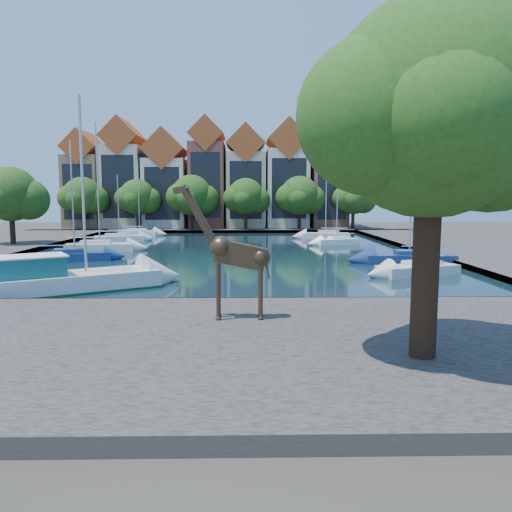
{
  "coord_description": "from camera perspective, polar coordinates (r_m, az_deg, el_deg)",
  "views": [
    {
      "loc": [
        2.12,
        -23.73,
        5.38
      ],
      "look_at": [
        2.53,
        -2.0,
        2.76
      ],
      "focal_mm": 35.0,
      "sensor_mm": 36.0,
      "label": 1
    }
  ],
  "objects": [
    {
      "name": "near_quay",
      "position": [
        17.62,
        -8.07,
        -10.13
      ],
      "size": [
        50.0,
        14.0,
        0.5
      ],
      "primitive_type": "cube",
      "color": "#514A46",
      "rests_on": "ground"
    },
    {
      "name": "motorsailer",
      "position": [
        29.51,
        -21.76,
        -2.34
      ],
      "size": [
        10.36,
        7.79,
        10.79
      ],
      "color": "silver",
      "rests_on": "water_basin"
    },
    {
      "name": "side_tree_left_far",
      "position": [
        57.02,
        -26.16,
        6.18
      ],
      "size": [
        7.28,
        5.6,
        7.88
      ],
      "color": "#332114",
      "rests_on": "left_quay"
    },
    {
      "name": "right_quay",
      "position": [
        53.18,
        24.41,
        0.72
      ],
      "size": [
        14.0,
        52.0,
        0.5
      ],
      "primitive_type": "cube",
      "color": "#514A46",
      "rests_on": "ground"
    },
    {
      "name": "plane_tree",
      "position": [
        15.88,
        19.86,
        14.76
      ],
      "size": [
        8.32,
        6.4,
        10.62
      ],
      "color": "#332114",
      "rests_on": "near_quay"
    },
    {
      "name": "sailboat_right_d",
      "position": [
        63.0,
        7.95,
        2.49
      ],
      "size": [
        6.01,
        2.58,
        9.26
      ],
      "color": "silver",
      "rests_on": "water_basin"
    },
    {
      "name": "townhouse_center",
      "position": [
        80.0,
        -5.54,
        8.98
      ],
      "size": [
        5.44,
        9.18,
        16.93
      ],
      "color": "brown",
      "rests_on": "far_quay"
    },
    {
      "name": "sailboat_right_b",
      "position": [
        41.27,
        17.11,
        -0.03
      ],
      "size": [
        6.98,
        2.69,
        10.91
      ],
      "color": "navy",
      "rests_on": "water_basin"
    },
    {
      "name": "far_quay",
      "position": [
        79.92,
        -2.61,
        3.19
      ],
      "size": [
        60.0,
        16.0,
        0.5
      ],
      "primitive_type": "cube",
      "color": "#514A46",
      "rests_on": "ground"
    },
    {
      "name": "ground",
      "position": [
        24.42,
        -6.07,
        -5.9
      ],
      "size": [
        160.0,
        160.0,
        0.0
      ],
      "primitive_type": "plane",
      "color": "#38332B",
      "rests_on": "ground"
    },
    {
      "name": "far_tree_east",
      "position": [
        74.65,
        5.09,
        6.74
      ],
      "size": [
        7.54,
        5.8,
        7.84
      ],
      "color": "#332114",
      "rests_on": "far_quay"
    },
    {
      "name": "far_tree_west",
      "position": [
        75.93,
        -13.35,
        6.46
      ],
      "size": [
        6.76,
        5.2,
        7.36
      ],
      "color": "#332114",
      "rests_on": "far_quay"
    },
    {
      "name": "sailboat_left_c",
      "position": [
        50.31,
        -17.41,
        1.19
      ],
      "size": [
        6.6,
        3.26,
        12.2
      ],
      "color": "silver",
      "rests_on": "water_basin"
    },
    {
      "name": "far_tree_far_west",
      "position": [
        78.01,
        -19.14,
        6.35
      ],
      "size": [
        7.28,
        5.6,
        7.68
      ],
      "color": "#332114",
      "rests_on": "far_quay"
    },
    {
      "name": "far_tree_mid_west",
      "position": [
        74.65,
        -7.29,
        6.75
      ],
      "size": [
        7.8,
        6.0,
        8.0
      ],
      "color": "#332114",
      "rests_on": "far_quay"
    },
    {
      "name": "townhouse_west_end",
      "position": [
        83.6,
        -18.75,
        7.87
      ],
      "size": [
        5.44,
        9.18,
        14.93
      ],
      "color": "#816046",
      "rests_on": "far_quay"
    },
    {
      "name": "townhouse_east_end",
      "position": [
        80.77,
        8.17,
        8.03
      ],
      "size": [
        5.44,
        9.18,
        14.43
      ],
      "color": "brown",
      "rests_on": "far_quay"
    },
    {
      "name": "townhouse_east_inner",
      "position": [
        79.75,
        -1.18,
        8.56
      ],
      "size": [
        5.94,
        9.18,
        15.79
      ],
      "color": "tan",
      "rests_on": "far_quay"
    },
    {
      "name": "sailboat_left_d",
      "position": [
        60.64,
        -15.36,
        2.09
      ],
      "size": [
        5.97,
        3.32,
        7.75
      ],
      "color": "silver",
      "rests_on": "water_basin"
    },
    {
      "name": "sailboat_right_a",
      "position": [
        35.32,
        18.01,
        -1.22
      ],
      "size": [
        5.91,
        3.73,
        10.59
      ],
      "color": "beige",
      "rests_on": "water_basin"
    },
    {
      "name": "water_basin",
      "position": [
        48.07,
        -3.6,
        0.48
      ],
      "size": [
        38.0,
        50.0,
        0.08
      ],
      "primitive_type": "cube",
      "color": "black",
      "rests_on": "ground"
    },
    {
      "name": "far_tree_mid_east",
      "position": [
        74.22,
        -1.11,
        6.68
      ],
      "size": [
        7.02,
        5.4,
        7.52
      ],
      "color": "#332114",
      "rests_on": "far_quay"
    },
    {
      "name": "townhouse_east_mid",
      "position": [
        80.02,
        3.53,
        8.81
      ],
      "size": [
        6.43,
        9.18,
        16.65
      ],
      "color": "beige",
      "rests_on": "far_quay"
    },
    {
      "name": "townhouse_west_inner",
      "position": [
        80.73,
        -10.18,
        8.16
      ],
      "size": [
        6.43,
        9.18,
        15.15
      ],
      "color": "beige",
      "rests_on": "far_quay"
    },
    {
      "name": "sailboat_right_c",
      "position": [
        55.42,
        9.19,
        1.8
      ],
      "size": [
        5.19,
        3.34,
        7.72
      ],
      "color": "white",
      "rests_on": "water_basin"
    },
    {
      "name": "giraffe_statue",
      "position": [
        19.71,
        -2.61,
        0.22
      ],
      "size": [
        3.7,
        0.66,
        5.3
      ],
      "color": "#3C2D1E",
      "rests_on": "near_quay"
    },
    {
      "name": "townhouse_west_mid",
      "position": [
        82.02,
        -14.73,
        8.65
      ],
      "size": [
        5.94,
        9.18,
        16.79
      ],
      "color": "#C4B597",
      "rests_on": "far_quay"
    },
    {
      "name": "sailboat_left_e",
      "position": [
        69.43,
        -13.16,
        2.75
      ],
      "size": [
        5.7,
        3.02,
        9.88
      ],
      "color": "silver",
      "rests_on": "water_basin"
    },
    {
      "name": "sailboat_left_b",
      "position": [
        43.55,
        -20.0,
        0.19
      ],
      "size": [
        5.95,
        3.47,
        9.73
      ],
      "color": "navy",
      "rests_on": "water_basin"
    },
    {
      "name": "far_tree_far_east",
      "position": [
        75.92,
        11.14,
        6.52
      ],
      "size": [
        6.76,
        5.2,
        7.36
      ],
      "color": "#332114",
      "rests_on": "far_quay"
    }
  ]
}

